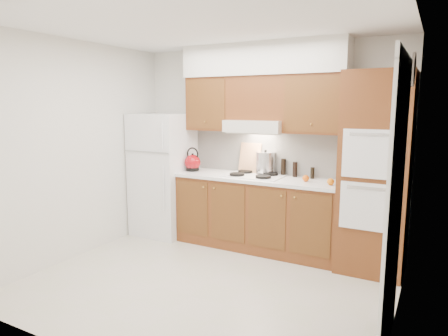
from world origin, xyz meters
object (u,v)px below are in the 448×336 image
at_px(kettle, 193,162).
at_px(stock_pot, 265,162).
at_px(fridge, 164,174).
at_px(oven_cabinet, 375,174).

relative_size(kettle, stock_pot, 0.84).
bearing_deg(stock_pot, fridge, -170.07).
distance_m(kettle, stock_pot, 1.01).
xyz_separation_m(oven_cabinet, stock_pot, (-1.39, 0.22, -0.00)).
height_order(fridge, kettle, fridge).
bearing_deg(fridge, stock_pot, 9.93).
bearing_deg(stock_pot, kettle, -167.25).
relative_size(oven_cabinet, kettle, 10.14).
bearing_deg(oven_cabinet, kettle, -179.95).
height_order(fridge, oven_cabinet, oven_cabinet).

